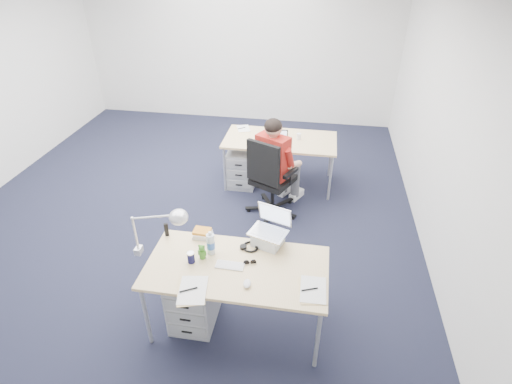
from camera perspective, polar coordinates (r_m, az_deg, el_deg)
floor at (r=5.49m, az=-9.62°, el=-3.15°), size 7.00×7.00×0.00m
room at (r=4.72m, az=-11.55°, el=14.02°), size 6.02×7.02×2.80m
desk_near at (r=3.59m, az=-2.78°, el=-11.10°), size 1.60×0.80×0.73m
desk_far at (r=5.80m, az=3.46°, el=7.16°), size 1.60×0.80×0.73m
office_chair at (r=5.29m, az=2.17°, el=-0.07°), size 0.93×0.93×1.11m
seated_person at (r=5.25m, az=3.28°, el=4.08°), size 0.65×0.80×1.33m
drawer_pedestal_near at (r=3.96m, az=-8.86°, el=-14.81°), size 0.40×0.50×0.55m
drawer_pedestal_far at (r=5.97m, az=-1.97°, el=3.59°), size 0.40×0.50×0.55m
silver_laptop at (r=3.68m, az=1.76°, el=-5.26°), size 0.40×0.36×0.36m
wireless_keyboard at (r=3.56m, az=-3.75°, el=-10.42°), size 0.25×0.11×0.01m
computer_mouse at (r=3.38m, az=-1.28°, el=-12.95°), size 0.07×0.11×0.04m
headphones at (r=3.73m, az=-0.77°, el=-7.76°), size 0.24×0.21×0.03m
can_koozie at (r=3.61m, az=-9.27°, el=-9.20°), size 0.07×0.07×0.11m
water_bottle at (r=3.64m, az=-6.50°, el=-7.20°), size 0.10×0.10×0.24m
bear_figurine at (r=3.62m, az=-7.72°, el=-8.41°), size 0.09×0.07×0.15m
book_stack at (r=3.88m, az=-7.66°, el=-5.89°), size 0.19×0.15×0.08m
cordless_phone at (r=3.93m, az=-12.68°, el=-5.26°), size 0.04×0.04×0.14m
papers_left at (r=3.39m, az=-9.25°, el=-13.78°), size 0.28×0.36×0.01m
papers_right at (r=3.38m, az=8.00°, el=-13.76°), size 0.23×0.31×0.01m
sunglasses at (r=3.58m, az=-0.89°, el=-10.01°), size 0.13×0.09×0.03m
desk_lamp at (r=3.61m, az=-14.63°, el=-5.46°), size 0.48×0.18×0.55m
dark_laptop at (r=5.55m, az=3.10°, el=7.66°), size 0.32×0.31×0.21m
far_cup at (r=5.77m, az=6.13°, el=7.90°), size 0.06×0.06×0.09m
far_papers at (r=6.09m, az=-1.90°, el=9.01°), size 0.27×0.31×0.01m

